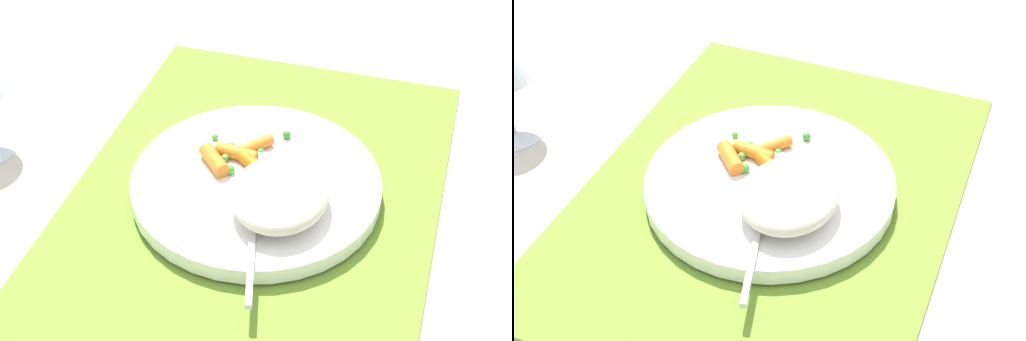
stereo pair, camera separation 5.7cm
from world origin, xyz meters
TOP-DOWN VIEW (x-y plane):
  - ground_plane at (0.00, 0.00)m, footprint 2.40×2.40m
  - placemat at (0.00, 0.00)m, footprint 0.50×0.37m
  - plate at (0.00, 0.00)m, footprint 0.25×0.25m
  - rice_mound at (-0.04, -0.03)m, footprint 0.11×0.09m
  - carrot_portion at (0.02, 0.02)m, footprint 0.08×0.09m
  - pea_scatter at (0.03, 0.01)m, footprint 0.09×0.09m
  - fork at (-0.04, -0.01)m, footprint 0.20×0.06m

SIDE VIEW (x-z plane):
  - ground_plane at x=0.00m, z-range 0.00..0.00m
  - placemat at x=0.00m, z-range 0.00..0.01m
  - plate at x=0.00m, z-range 0.01..0.02m
  - fork at x=-0.04m, z-range 0.02..0.03m
  - pea_scatter at x=0.03m, z-range 0.02..0.03m
  - carrot_portion at x=0.02m, z-range 0.02..0.04m
  - rice_mound at x=-0.04m, z-range 0.02..0.06m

